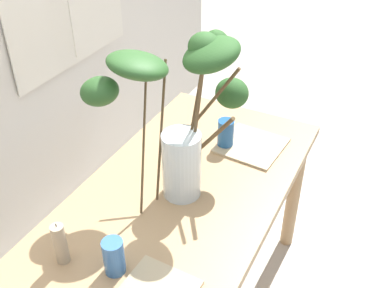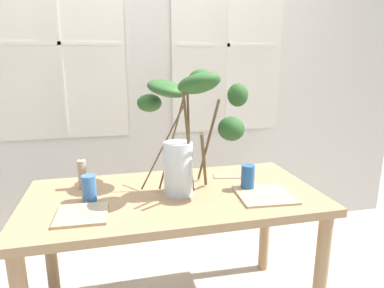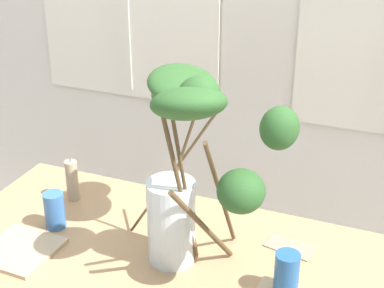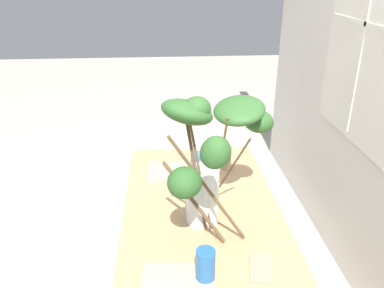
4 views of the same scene
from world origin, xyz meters
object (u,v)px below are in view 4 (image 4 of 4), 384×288
(dining_table, at_px, (203,235))
(vase_with_branches, at_px, (210,154))
(plate_square_left, at_px, (167,172))
(drinking_glass_blue_right, at_px, (205,265))
(drinking_glass_blue_left, at_px, (197,164))
(pillar_candle, at_px, (227,157))

(dining_table, bearing_deg, vase_with_branches, 12.04)
(plate_square_left, bearing_deg, vase_with_branches, 18.93)
(plate_square_left, bearing_deg, drinking_glass_blue_right, 8.67)
(vase_with_branches, xyz_separation_m, drinking_glass_blue_left, (-0.48, -0.01, -0.29))
(drinking_glass_blue_left, bearing_deg, plate_square_left, -98.65)
(plate_square_left, height_order, pillar_candle, pillar_candle)
(vase_with_branches, relative_size, pillar_candle, 3.84)
(dining_table, height_order, vase_with_branches, vase_with_branches)
(drinking_glass_blue_right, height_order, pillar_candle, pillar_candle)
(drinking_glass_blue_right, xyz_separation_m, plate_square_left, (-0.83, -0.13, -0.06))
(drinking_glass_blue_right, bearing_deg, drinking_glass_blue_left, 177.23)
(plate_square_left, bearing_deg, dining_table, 20.02)
(dining_table, xyz_separation_m, vase_with_branches, (0.07, 0.02, 0.46))
(drinking_glass_blue_right, bearing_deg, plate_square_left, -171.33)
(dining_table, xyz_separation_m, drinking_glass_blue_right, (0.39, -0.03, 0.17))
(drinking_glass_blue_left, distance_m, drinking_glass_blue_right, 0.80)
(dining_table, bearing_deg, drinking_glass_blue_right, -4.90)
(dining_table, height_order, plate_square_left, plate_square_left)
(plate_square_left, relative_size, pillar_candle, 1.32)
(vase_with_branches, height_order, drinking_glass_blue_right, vase_with_branches)
(vase_with_branches, bearing_deg, drinking_glass_blue_left, -178.82)
(dining_table, height_order, pillar_candle, pillar_candle)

